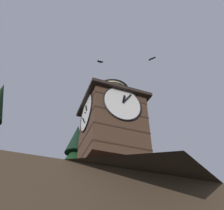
# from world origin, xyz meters

# --- Properties ---
(clock_tower) EXTENTS (4.60, 4.60, 7.76)m
(clock_tower) POSITION_xyz_m (-0.26, -2.83, 10.31)
(clock_tower) COLOR #4C3323
(clock_tower) RESTS_ON building_main
(pine_tree_behind) EXTENTS (6.64, 6.64, 13.37)m
(pine_tree_behind) POSITION_xyz_m (1.00, -8.93, 5.83)
(pine_tree_behind) COLOR #473323
(pine_tree_behind) RESTS_ON ground_plane
(flying_bird_high) EXTENTS (0.54, 0.64, 0.12)m
(flying_bird_high) POSITION_xyz_m (-3.82, -1.62, 17.58)
(flying_bird_high) COLOR black
(flying_bird_low) EXTENTS (0.57, 0.29, 0.16)m
(flying_bird_low) POSITION_xyz_m (0.44, -4.22, 18.18)
(flying_bird_low) COLOR black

